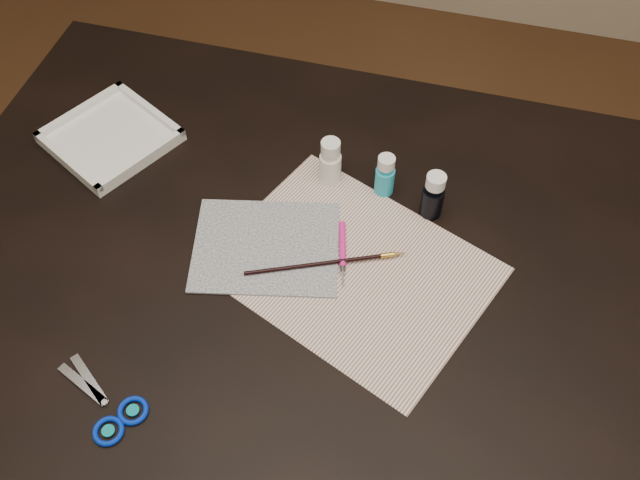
% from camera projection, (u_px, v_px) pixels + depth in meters
% --- Properties ---
extents(ground, '(3.50, 3.50, 0.02)m').
position_uv_depth(ground, '(320.00, 439.00, 1.72)').
color(ground, '#422614').
rests_on(ground, ground).
extents(table, '(1.30, 0.90, 0.75)m').
position_uv_depth(table, '(320.00, 367.00, 1.41)').
color(table, black).
rests_on(table, ground).
extents(paper, '(0.48, 0.43, 0.00)m').
position_uv_depth(paper, '(353.00, 269.00, 1.10)').
color(paper, white).
rests_on(paper, table).
extents(canvas, '(0.26, 0.23, 0.00)m').
position_uv_depth(canvas, '(266.00, 246.00, 1.12)').
color(canvas, black).
rests_on(canvas, paper).
extents(paint_bottle_white, '(0.04, 0.04, 0.09)m').
position_uv_depth(paint_bottle_white, '(330.00, 162.00, 1.18)').
color(paint_bottle_white, white).
rests_on(paint_bottle_white, table).
extents(paint_bottle_cyan, '(0.03, 0.03, 0.08)m').
position_uv_depth(paint_bottle_cyan, '(385.00, 175.00, 1.17)').
color(paint_bottle_cyan, '#23ADD1').
rests_on(paint_bottle_cyan, table).
extents(paint_bottle_navy, '(0.05, 0.05, 0.09)m').
position_uv_depth(paint_bottle_navy, '(433.00, 195.00, 1.13)').
color(paint_bottle_navy, black).
rests_on(paint_bottle_navy, table).
extents(paintbrush, '(0.24, 0.11, 0.01)m').
position_uv_depth(paintbrush, '(326.00, 263.00, 1.10)').
color(paintbrush, black).
rests_on(paintbrush, canvas).
extents(craft_knife, '(0.04, 0.13, 0.01)m').
position_uv_depth(craft_knife, '(343.00, 255.00, 1.11)').
color(craft_knife, '#EB1E8E').
rests_on(craft_knife, paper).
extents(scissors, '(0.18, 0.14, 0.01)m').
position_uv_depth(scissors, '(95.00, 399.00, 0.97)').
color(scissors, silver).
rests_on(scissors, table).
extents(palette_tray, '(0.26, 0.26, 0.02)m').
position_uv_depth(palette_tray, '(110.00, 136.00, 1.26)').
color(palette_tray, white).
rests_on(palette_tray, table).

